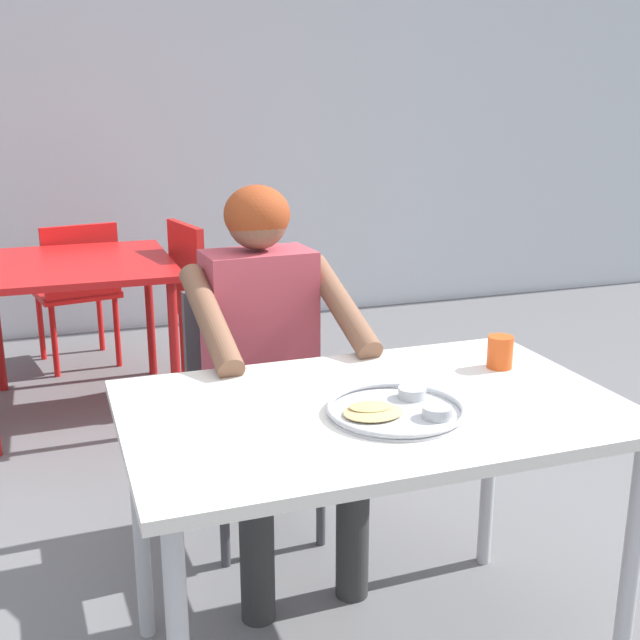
{
  "coord_description": "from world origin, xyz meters",
  "views": [
    {
      "loc": [
        -0.63,
        -1.61,
        1.46
      ],
      "look_at": [
        0.04,
        0.28,
        0.9
      ],
      "focal_mm": 44.14,
      "sensor_mm": 36.0,
      "label": 1
    }
  ],
  "objects_px": {
    "diner_foreground": "(269,345)",
    "chair_red_right": "(209,298)",
    "thali_tray": "(397,409)",
    "chair_foreground": "(250,391)",
    "chair_red_far": "(78,284)",
    "table_foreground": "(373,433)",
    "table_background_red": "(74,278)",
    "drinking_cup": "(500,351)"
  },
  "relations": [
    {
      "from": "diner_foreground",
      "to": "chair_red_right",
      "type": "bearing_deg",
      "value": 85.67
    },
    {
      "from": "thali_tray",
      "to": "diner_foreground",
      "type": "bearing_deg",
      "value": 100.2
    },
    {
      "from": "thali_tray",
      "to": "chair_foreground",
      "type": "height_order",
      "value": "chair_foreground"
    },
    {
      "from": "chair_foreground",
      "to": "chair_red_right",
      "type": "distance_m",
      "value": 1.32
    },
    {
      "from": "chair_foreground",
      "to": "chair_red_far",
      "type": "height_order",
      "value": "chair_foreground"
    },
    {
      "from": "diner_foreground",
      "to": "table_foreground",
      "type": "bearing_deg",
      "value": -81.06
    },
    {
      "from": "diner_foreground",
      "to": "table_background_red",
      "type": "relative_size",
      "value": 1.27
    },
    {
      "from": "chair_red_right",
      "to": "chair_foreground",
      "type": "bearing_deg",
      "value": -95.43
    },
    {
      "from": "thali_tray",
      "to": "drinking_cup",
      "type": "distance_m",
      "value": 0.46
    },
    {
      "from": "chair_foreground",
      "to": "diner_foreground",
      "type": "height_order",
      "value": "diner_foreground"
    },
    {
      "from": "thali_tray",
      "to": "diner_foreground",
      "type": "distance_m",
      "value": 0.69
    },
    {
      "from": "thali_tray",
      "to": "table_background_red",
      "type": "bearing_deg",
      "value": 106.16
    },
    {
      "from": "table_background_red",
      "to": "chair_red_right",
      "type": "height_order",
      "value": "chair_red_right"
    },
    {
      "from": "drinking_cup",
      "to": "table_background_red",
      "type": "distance_m",
      "value": 2.25
    },
    {
      "from": "chair_foreground",
      "to": "chair_red_far",
      "type": "distance_m",
      "value": 2.03
    },
    {
      "from": "drinking_cup",
      "to": "chair_red_far",
      "type": "xyz_separation_m",
      "value": [
        -1.01,
        2.66,
        -0.32
      ]
    },
    {
      "from": "table_background_red",
      "to": "chair_red_right",
      "type": "xyz_separation_m",
      "value": [
        0.63,
        0.01,
        -0.15
      ]
    },
    {
      "from": "table_foreground",
      "to": "chair_foreground",
      "type": "distance_m",
      "value": 0.84
    },
    {
      "from": "drinking_cup",
      "to": "table_background_red",
      "type": "height_order",
      "value": "drinking_cup"
    },
    {
      "from": "thali_tray",
      "to": "chair_red_right",
      "type": "xyz_separation_m",
      "value": [
        -0.01,
        2.21,
        -0.25
      ]
    },
    {
      "from": "chair_foreground",
      "to": "table_background_red",
      "type": "xyz_separation_m",
      "value": [
        -0.51,
        1.31,
        0.15
      ]
    },
    {
      "from": "table_foreground",
      "to": "diner_foreground",
      "type": "height_order",
      "value": "diner_foreground"
    },
    {
      "from": "thali_tray",
      "to": "chair_red_far",
      "type": "xyz_separation_m",
      "value": [
        -0.6,
        2.87,
        -0.28
      ]
    },
    {
      "from": "chair_foreground",
      "to": "table_background_red",
      "type": "height_order",
      "value": "chair_foreground"
    },
    {
      "from": "chair_foreground",
      "to": "diner_foreground",
      "type": "relative_size",
      "value": 0.69
    },
    {
      "from": "thali_tray",
      "to": "chair_red_far",
      "type": "bearing_deg",
      "value": 101.88
    },
    {
      "from": "drinking_cup",
      "to": "table_background_red",
      "type": "xyz_separation_m",
      "value": [
        -1.04,
        1.99,
        -0.14
      ]
    },
    {
      "from": "thali_tray",
      "to": "diner_foreground",
      "type": "height_order",
      "value": "diner_foreground"
    },
    {
      "from": "thali_tray",
      "to": "drinking_cup",
      "type": "bearing_deg",
      "value": 27.11
    },
    {
      "from": "table_background_red",
      "to": "chair_red_far",
      "type": "distance_m",
      "value": 0.69
    },
    {
      "from": "diner_foreground",
      "to": "chair_red_far",
      "type": "relative_size",
      "value": 1.47
    },
    {
      "from": "table_foreground",
      "to": "drinking_cup",
      "type": "relative_size",
      "value": 13.46
    },
    {
      "from": "table_foreground",
      "to": "chair_red_far",
      "type": "relative_size",
      "value": 1.47
    },
    {
      "from": "chair_foreground",
      "to": "chair_red_right",
      "type": "bearing_deg",
      "value": 84.57
    },
    {
      "from": "table_foreground",
      "to": "table_background_red",
      "type": "height_order",
      "value": "table_foreground"
    },
    {
      "from": "chair_foreground",
      "to": "chair_red_right",
      "type": "xyz_separation_m",
      "value": [
        0.13,
        1.32,
        0.01
      ]
    },
    {
      "from": "chair_foreground",
      "to": "thali_tray",
      "type": "bearing_deg",
      "value": -81.69
    },
    {
      "from": "table_foreground",
      "to": "chair_red_right",
      "type": "xyz_separation_m",
      "value": [
        0.02,
        2.13,
        -0.16
      ]
    },
    {
      "from": "table_foreground",
      "to": "chair_red_right",
      "type": "distance_m",
      "value": 2.14
    },
    {
      "from": "diner_foreground",
      "to": "chair_red_right",
      "type": "xyz_separation_m",
      "value": [
        0.12,
        1.53,
        -0.22
      ]
    },
    {
      "from": "diner_foreground",
      "to": "chair_red_right",
      "type": "relative_size",
      "value": 1.37
    },
    {
      "from": "drinking_cup",
      "to": "chair_red_far",
      "type": "relative_size",
      "value": 0.11
    }
  ]
}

